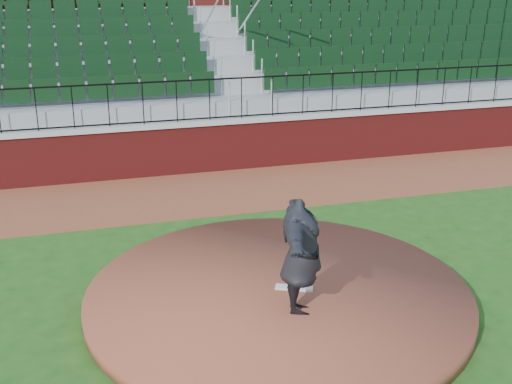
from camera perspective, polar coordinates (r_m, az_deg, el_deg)
ground at (r=10.34m, az=2.34°, el=-9.48°), size 90.00×90.00×0.00m
warning_track at (r=15.12m, az=-4.10°, el=0.07°), size 34.00×3.20×0.01m
field_wall at (r=16.45m, az=-5.34°, el=3.79°), size 34.00×0.35×1.20m
wall_cap at (r=16.28m, az=-5.41°, el=5.99°), size 34.00×0.45×0.10m
wall_railing at (r=16.17m, az=-5.47°, el=7.89°), size 34.00×0.05×1.00m
seating_stands at (r=18.73m, az=-7.13°, el=10.95°), size 34.00×5.10×4.60m
concourse_wall at (r=21.42m, az=-8.43°, el=13.14°), size 34.00×0.50×5.50m
pitchers_mound at (r=10.23m, az=1.95°, el=-9.01°), size 5.88×5.88×0.25m
pitching_rubber at (r=10.17m, az=3.33°, el=-8.30°), size 0.58×0.37×0.04m
pitcher at (r=9.20m, az=3.92°, el=-5.61°), size 1.20×2.18×1.72m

